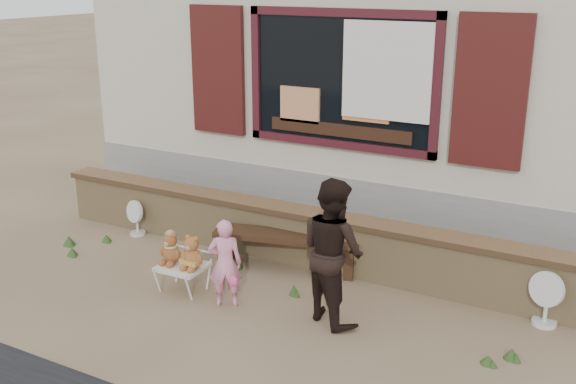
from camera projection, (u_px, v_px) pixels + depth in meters
The scene contains 12 objects.
ground at pixel (261, 296), 7.21m from camera, with size 80.00×80.00×0.00m, color brown.
shopfront at pixel (409, 61), 10.34m from camera, with size 8.04×5.13×4.00m.
brick_wall at pixel (304, 236), 7.94m from camera, with size 7.10×0.36×0.67m.
bench at pixel (287, 243), 7.78m from camera, with size 1.74×0.77×0.44m.
folding_chair at pixel (183, 268), 7.25m from camera, with size 0.49×0.44×0.30m.
teddy_bear_left at pixel (171, 247), 7.25m from camera, with size 0.27×0.23×0.37m, color brown, non-canonical shape.
teddy_bear_right at pixel (192, 251), 7.13m from camera, with size 0.28×0.24×0.38m, color brown, non-canonical shape.
child at pixel (225, 263), 6.87m from camera, with size 0.35×0.23×0.95m, color pink.
adult at pixel (333, 251), 6.52m from camera, with size 0.71×0.55×1.47m, color black.
fan_left at pixel (137, 217), 8.83m from camera, with size 0.31×0.20×0.48m.
fan_right at pixel (547, 298), 6.54m from camera, with size 0.37×0.24×0.57m.
grass_tufts at pixel (235, 286), 7.30m from camera, with size 5.62×1.74×0.13m.
Camera 1 is at (3.36, -5.58, 3.30)m, focal length 42.00 mm.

